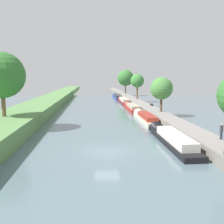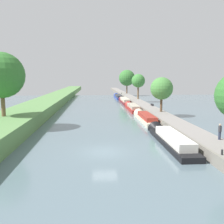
{
  "view_description": "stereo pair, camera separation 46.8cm",
  "coord_description": "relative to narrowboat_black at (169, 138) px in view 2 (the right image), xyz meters",
  "views": [
    {
      "loc": [
        -1.41,
        -24.02,
        7.42
      ],
      "look_at": [
        2.25,
        21.6,
        1.0
      ],
      "focal_mm": 39.71,
      "sensor_mm": 36.0,
      "label": 1
    },
    {
      "loc": [
        -0.95,
        -24.05,
        7.42
      ],
      "look_at": [
        2.25,
        21.6,
        1.0
      ],
      "focal_mm": 39.71,
      "sensor_mm": 36.0,
      "label": 2
    }
  ],
  "objects": [
    {
      "name": "tree_rightbank_midfar",
      "position": [
        4.41,
        45.8,
        5.81
      ],
      "size": [
        3.98,
        3.98,
        7.36
      ],
      "color": "brown",
      "rests_on": "right_towpath"
    },
    {
      "name": "narrowboat_cream",
      "position": [
        0.22,
        14.81,
        -0.02
      ],
      "size": [
        2.1,
        13.04,
        2.0
      ],
      "color": "beige",
      "rests_on": "ground_plane"
    },
    {
      "name": "ground_plane",
      "position": [
        -7.51,
        -2.95,
        -0.55
      ],
      "size": [
        160.0,
        160.0,
        0.0
      ],
      "primitive_type": "plane",
      "color": "slate"
    },
    {
      "name": "narrowboat_maroon",
      "position": [
        0.19,
        44.86,
        0.07
      ],
      "size": [
        1.93,
        15.94,
        2.1
      ],
      "color": "maroon",
      "rests_on": "ground_plane"
    },
    {
      "name": "tree_rightbank_far",
      "position": [
        4.35,
        71.11,
        6.65
      ],
      "size": [
        6.34,
        6.34,
        9.34
      ],
      "color": "brown",
      "rests_on": "right_towpath"
    },
    {
      "name": "stone_quay",
      "position": [
        1.6,
        -2.95,
        -0.0
      ],
      "size": [
        0.25,
        260.0,
        1.1
      ],
      "color": "gray",
      "rests_on": "ground_plane"
    },
    {
      "name": "mooring_bollard_near",
      "position": [
        2.03,
        -7.88,
        0.72
      ],
      "size": [
        0.16,
        0.16,
        0.45
      ],
      "color": "black",
      "rests_on": "right_towpath"
    },
    {
      "name": "right_towpath",
      "position": [
        3.33,
        -2.95,
        -0.03
      ],
      "size": [
        3.21,
        260.0,
        1.05
      ],
      "color": "gray",
      "rests_on": "ground_plane"
    },
    {
      "name": "mooring_bollard_far",
      "position": [
        2.03,
        69.5,
        0.72
      ],
      "size": [
        0.16,
        0.16,
        0.45
      ],
      "color": "black",
      "rests_on": "right_towpath"
    },
    {
      "name": "tree_leftbank_downstream",
      "position": [
        -21.15,
        8.08,
        7.15
      ],
      "size": [
        6.29,
        6.29,
        8.83
      ],
      "color": "brown",
      "rests_on": "left_grassy_bank"
    },
    {
      "name": "narrowboat_black",
      "position": [
        0.0,
        0.0,
        0.0
      ],
      "size": [
        2.17,
        13.77,
        2.15
      ],
      "color": "black",
      "rests_on": "ground_plane"
    },
    {
      "name": "narrowboat_blue",
      "position": [
        -0.0,
        62.0,
        -0.02
      ],
      "size": [
        2.13,
        16.87,
        2.02
      ],
      "color": "#283D93",
      "rests_on": "ground_plane"
    },
    {
      "name": "narrowboat_red",
      "position": [
        0.15,
        29.11,
        0.01
      ],
      "size": [
        2.11,
        13.48,
        2.04
      ],
      "color": "maroon",
      "rests_on": "ground_plane"
    },
    {
      "name": "park_bench",
      "position": [
        4.49,
        27.81,
        0.84
      ],
      "size": [
        0.44,
        1.5,
        0.47
      ],
      "color": "#333338",
      "rests_on": "right_towpath"
    },
    {
      "name": "person_walking",
      "position": [
        4.36,
        -2.93,
        1.37
      ],
      "size": [
        0.34,
        0.34,
        1.66
      ],
      "color": "#282D42",
      "rests_on": "right_towpath"
    },
    {
      "name": "tree_rightbank_midnear",
      "position": [
        3.92,
        18.11,
        4.81
      ],
      "size": [
        4.14,
        4.14,
        6.41
      ],
      "color": "brown",
      "rests_on": "right_towpath"
    }
  ]
}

